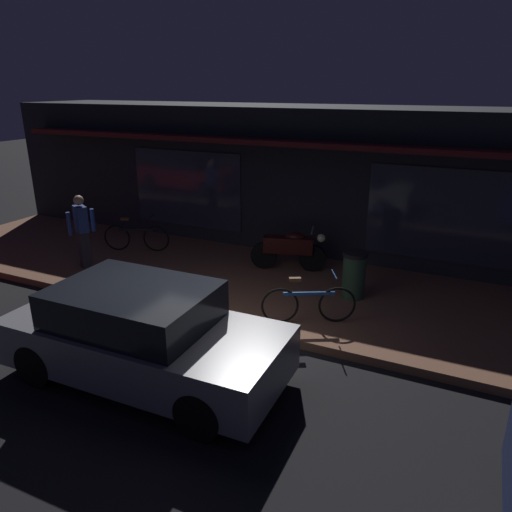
% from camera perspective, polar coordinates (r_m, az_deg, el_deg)
% --- Properties ---
extents(ground_plane, '(60.00, 60.00, 0.00)m').
position_cam_1_polar(ground_plane, '(7.88, -7.98, -11.83)').
color(ground_plane, black).
extents(sidewalk_slab, '(18.00, 4.00, 0.15)m').
position_cam_1_polar(sidewalk_slab, '(10.19, 1.21, -3.57)').
color(sidewalk_slab, brown).
rests_on(sidewalk_slab, ground_plane).
extents(storefront_building, '(18.00, 3.30, 3.60)m').
position_cam_1_polar(storefront_building, '(12.74, 7.62, 9.13)').
color(storefront_building, black).
rests_on(storefront_building, ground_plane).
extents(motorcycle, '(1.67, 0.69, 0.97)m').
position_cam_1_polar(motorcycle, '(10.74, 4.02, 0.89)').
color(motorcycle, black).
rests_on(motorcycle, sidewalk_slab).
extents(bicycle_parked, '(1.56, 0.67, 0.91)m').
position_cam_1_polar(bicycle_parked, '(12.37, -14.01, 2.20)').
color(bicycle_parked, black).
rests_on(bicycle_parked, sidewalk_slab).
extents(bicycle_extra, '(1.49, 0.81, 0.91)m').
position_cam_1_polar(bicycle_extra, '(8.42, 6.24, -5.65)').
color(bicycle_extra, black).
rests_on(bicycle_extra, sidewalk_slab).
extents(person_photographer, '(0.44, 0.58, 1.67)m').
position_cam_1_polar(person_photographer, '(11.43, -19.93, 2.90)').
color(person_photographer, '#28232D').
rests_on(person_photographer, sidewalk_slab).
extents(trash_bin, '(0.48, 0.48, 0.93)m').
position_cam_1_polar(trash_bin, '(9.51, 11.55, -2.16)').
color(trash_bin, '#2D4C33').
rests_on(trash_bin, sidewalk_slab).
extents(parked_car_far, '(4.13, 1.84, 1.42)m').
position_cam_1_polar(parked_car_far, '(7.19, -13.34, -9.05)').
color(parked_car_far, black).
rests_on(parked_car_far, ground_plane).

